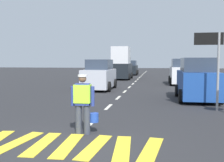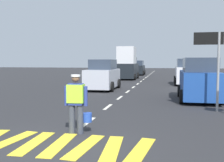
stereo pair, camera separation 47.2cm
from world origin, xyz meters
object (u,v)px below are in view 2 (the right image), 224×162
lane_direction_sign (212,52)px  car_oncoming_third (138,68)px  car_oncoming_lead (103,76)px  car_parked_far (186,73)px  delivery_truck (127,65)px  road_worker (77,101)px  car_parked_curbside (199,81)px

lane_direction_sign → car_oncoming_third: (-5.99, 26.71, -1.44)m
car_oncoming_lead → car_parked_far: bearing=40.2°
delivery_truck → car_parked_far: (5.86, -5.65, -0.58)m
road_worker → lane_direction_sign: size_ratio=0.52×
car_oncoming_lead → car_oncoming_third: bearing=89.2°
delivery_truck → car_oncoming_third: bearing=89.2°
road_worker → delivery_truck: (-1.87, 22.08, 0.68)m
car_parked_far → delivery_truck: bearing=136.1°
car_parked_curbside → car_oncoming_third: bearing=103.8°
lane_direction_sign → car_parked_curbside: lane_direction_sign is taller
car_parked_far → car_oncoming_third: size_ratio=0.98×
car_parked_far → car_parked_curbside: 9.15m
road_worker → car_parked_curbside: (4.07, 7.28, 0.09)m
delivery_truck → car_oncoming_lead: delivery_truck is taller
delivery_truck → car_oncoming_lead: 10.76m
road_worker → delivery_truck: bearing=94.9°
car_parked_far → car_parked_curbside: car_parked_far is taller
delivery_truck → car_oncoming_third: size_ratio=1.16×
road_worker → car_oncoming_third: bearing=93.2°
car_oncoming_lead → car_parked_curbside: 7.33m
road_worker → lane_direction_sign: bearing=45.8°
car_parked_far → car_oncoming_third: bearing=111.4°
delivery_truck → car_parked_curbside: (5.95, -14.80, -0.59)m
road_worker → car_oncoming_lead: 11.52m
road_worker → lane_direction_sign: 6.26m
car_parked_curbside → road_worker: bearing=-119.2°
delivery_truck → car_parked_curbside: size_ratio=1.12×
road_worker → delivery_truck: 22.17m
road_worker → car_parked_far: car_parked_far is taller
delivery_truck → lane_direction_sign: bearing=-71.0°
lane_direction_sign → road_worker: bearing=-134.2°
lane_direction_sign → car_oncoming_lead: 9.48m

